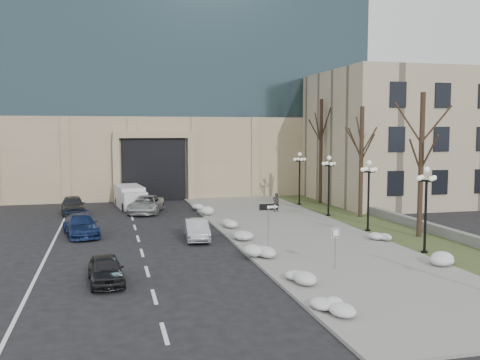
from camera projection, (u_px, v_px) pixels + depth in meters
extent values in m
plane|color=black|center=(325.00, 300.00, 21.07)|extent=(160.00, 160.00, 0.00)
cube|color=gray|center=(291.00, 231.00, 35.43)|extent=(9.00, 40.00, 0.12)
cube|color=gray|center=(225.00, 234.00, 34.36)|extent=(0.30, 40.00, 0.14)
cube|color=#354221|center=(380.00, 227.00, 36.98)|extent=(4.00, 40.00, 0.10)
cube|color=gray|center=(391.00, 217.00, 39.37)|extent=(0.50, 30.00, 0.70)
cube|color=tan|center=(164.00, 154.00, 60.83)|extent=(40.00, 20.00, 8.00)
cube|color=black|center=(153.00, 169.00, 51.75)|extent=(6.00, 2.50, 6.00)
cube|color=tan|center=(154.00, 135.00, 50.09)|extent=(7.50, 0.60, 0.60)
cube|color=tan|center=(116.00, 170.00, 49.56)|extent=(0.60, 0.60, 6.00)
cube|color=tan|center=(191.00, 169.00, 51.23)|extent=(0.60, 0.60, 6.00)
cube|color=tan|center=(422.00, 138.00, 52.83)|extent=(22.00, 18.00, 12.00)
cube|color=black|center=(395.00, 183.00, 42.55)|extent=(1.40, 0.25, 2.00)
cube|color=black|center=(439.00, 182.00, 43.50)|extent=(1.40, 0.25, 2.00)
cube|color=black|center=(396.00, 139.00, 42.23)|extent=(1.40, 0.25, 2.00)
cube|color=black|center=(441.00, 139.00, 43.18)|extent=(1.40, 0.25, 2.00)
cube|color=black|center=(398.00, 95.00, 41.91)|extent=(1.40, 0.25, 2.00)
cube|color=black|center=(442.00, 95.00, 42.86)|extent=(1.40, 0.25, 2.00)
imported|color=black|center=(106.00, 270.00, 23.32)|extent=(1.72, 3.69, 1.22)
imported|color=#AEB0B6|center=(197.00, 230.00, 32.63)|extent=(1.64, 3.97, 1.28)
imported|color=navy|center=(81.00, 225.00, 33.91)|extent=(2.70, 4.93, 1.35)
imported|color=#BCBCBC|center=(146.00, 204.00, 43.34)|extent=(3.57, 5.55, 1.42)
imported|color=#303135|center=(73.00, 205.00, 42.71)|extent=(2.21, 4.53, 1.49)
imported|color=black|center=(276.00, 202.00, 43.29)|extent=(0.59, 0.42, 1.53)
cube|color=silver|center=(129.00, 196.00, 47.02)|extent=(2.58, 4.84, 1.85)
cube|color=silver|center=(135.00, 201.00, 44.45)|extent=(2.11, 1.71, 1.48)
cylinder|color=black|center=(123.00, 207.00, 44.34)|extent=(0.31, 0.67, 0.65)
cylinder|color=black|center=(146.00, 206.00, 45.00)|extent=(0.31, 0.67, 0.65)
cylinder|color=black|center=(117.00, 202.00, 48.04)|extent=(0.31, 0.67, 0.65)
cylinder|color=black|center=(137.00, 201.00, 48.70)|extent=(0.31, 0.67, 0.65)
cylinder|color=slate|center=(268.00, 230.00, 28.42)|extent=(0.06, 0.06, 2.74)
cube|color=black|center=(268.00, 207.00, 28.30)|extent=(1.00, 0.06, 0.34)
cube|color=white|center=(271.00, 207.00, 28.32)|extent=(0.47, 0.02, 0.13)
cone|color=white|center=(276.00, 207.00, 28.38)|extent=(0.24, 0.28, 0.27)
cylinder|color=slate|center=(335.00, 250.00, 25.27)|extent=(0.06, 0.06, 2.05)
cube|color=white|center=(335.00, 233.00, 25.20)|extent=(0.44, 0.13, 0.45)
cube|color=black|center=(336.00, 233.00, 25.17)|extent=(0.38, 0.10, 0.39)
cube|color=white|center=(336.00, 233.00, 25.17)|extent=(0.33, 0.08, 0.33)
ellipsoid|color=silver|center=(334.00, 307.00, 19.33)|extent=(1.10, 1.60, 0.36)
ellipsoid|color=silver|center=(294.00, 279.00, 23.03)|extent=(1.10, 1.60, 0.36)
ellipsoid|color=silver|center=(261.00, 255.00, 27.52)|extent=(1.10, 1.60, 0.36)
ellipsoid|color=silver|center=(245.00, 238.00, 31.69)|extent=(1.10, 1.60, 0.36)
ellipsoid|color=silver|center=(225.00, 224.00, 36.38)|extent=(1.10, 1.60, 0.36)
ellipsoid|color=silver|center=(209.00, 213.00, 41.24)|extent=(1.10, 1.60, 0.36)
ellipsoid|color=silver|center=(201.00, 207.00, 44.74)|extent=(1.10, 1.60, 0.36)
ellipsoid|color=silver|center=(442.00, 263.00, 25.67)|extent=(1.10, 1.60, 0.36)
ellipsoid|color=silver|center=(382.00, 237.00, 31.93)|extent=(1.10, 1.60, 0.36)
cylinder|color=black|center=(424.00, 253.00, 28.84)|extent=(0.36, 0.36, 0.20)
cylinder|color=black|center=(425.00, 218.00, 28.66)|extent=(0.14, 0.14, 4.00)
cylinder|color=black|center=(427.00, 181.00, 28.48)|extent=(0.10, 0.90, 0.10)
cylinder|color=black|center=(427.00, 181.00, 28.48)|extent=(0.90, 0.10, 0.10)
sphere|color=white|center=(427.00, 170.00, 28.43)|extent=(0.32, 0.32, 0.32)
sphere|color=white|center=(434.00, 178.00, 28.57)|extent=(0.28, 0.28, 0.28)
sphere|color=white|center=(419.00, 178.00, 28.36)|extent=(0.28, 0.28, 0.28)
sphere|color=white|center=(422.00, 177.00, 28.90)|extent=(0.28, 0.28, 0.28)
sphere|color=white|center=(432.00, 179.00, 28.03)|extent=(0.28, 0.28, 0.28)
cylinder|color=black|center=(368.00, 231.00, 35.12)|extent=(0.36, 0.36, 0.20)
cylinder|color=black|center=(368.00, 202.00, 34.95)|extent=(0.14, 0.14, 4.00)
cylinder|color=black|center=(369.00, 172.00, 34.77)|extent=(0.10, 0.90, 0.10)
cylinder|color=black|center=(369.00, 172.00, 34.77)|extent=(0.90, 0.10, 0.10)
sphere|color=white|center=(369.00, 163.00, 34.71)|extent=(0.32, 0.32, 0.32)
sphere|color=white|center=(375.00, 169.00, 34.86)|extent=(0.28, 0.28, 0.28)
sphere|color=white|center=(363.00, 170.00, 34.64)|extent=(0.28, 0.28, 0.28)
sphere|color=white|center=(366.00, 169.00, 35.19)|extent=(0.28, 0.28, 0.28)
sphere|color=white|center=(372.00, 170.00, 34.32)|extent=(0.28, 0.28, 0.28)
cylinder|color=black|center=(328.00, 216.00, 41.41)|extent=(0.36, 0.36, 0.20)
cylinder|color=black|center=(329.00, 191.00, 41.23)|extent=(0.14, 0.14, 4.00)
cylinder|color=black|center=(329.00, 166.00, 41.05)|extent=(0.10, 0.90, 0.10)
cylinder|color=black|center=(329.00, 166.00, 41.05)|extent=(0.90, 0.10, 0.10)
sphere|color=white|center=(329.00, 158.00, 41.00)|extent=(0.32, 0.32, 0.32)
sphere|color=white|center=(334.00, 164.00, 41.14)|extent=(0.28, 0.28, 0.28)
sphere|color=white|center=(324.00, 164.00, 40.93)|extent=(0.28, 0.28, 0.28)
sphere|color=white|center=(327.00, 163.00, 41.47)|extent=(0.28, 0.28, 0.28)
sphere|color=white|center=(331.00, 164.00, 40.60)|extent=(0.28, 0.28, 0.28)
cylinder|color=black|center=(299.00, 205.00, 47.69)|extent=(0.36, 0.36, 0.20)
cylinder|color=black|center=(299.00, 183.00, 47.52)|extent=(0.14, 0.14, 4.00)
cylinder|color=black|center=(300.00, 161.00, 47.34)|extent=(0.10, 0.90, 0.10)
cylinder|color=black|center=(300.00, 161.00, 47.34)|extent=(0.90, 0.10, 0.10)
sphere|color=white|center=(300.00, 154.00, 47.28)|extent=(0.32, 0.32, 0.32)
sphere|color=white|center=(304.00, 159.00, 47.43)|extent=(0.28, 0.28, 0.28)
sphere|color=white|center=(295.00, 159.00, 47.21)|extent=(0.28, 0.28, 0.28)
sphere|color=white|center=(298.00, 159.00, 47.76)|extent=(0.28, 0.28, 0.28)
sphere|color=white|center=(301.00, 160.00, 46.89)|extent=(0.28, 0.28, 0.28)
cylinder|color=black|center=(421.00, 166.00, 32.83)|extent=(0.32, 0.32, 9.00)
cylinder|color=black|center=(361.00, 163.00, 40.59)|extent=(0.32, 0.32, 8.50)
cylinder|color=black|center=(321.00, 152.00, 48.27)|extent=(0.32, 0.32, 9.50)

